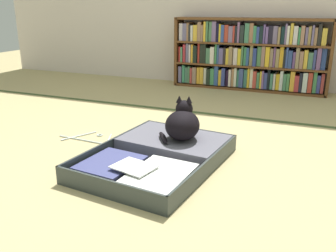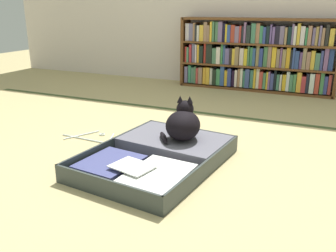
{
  "view_description": "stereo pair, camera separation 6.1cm",
  "coord_description": "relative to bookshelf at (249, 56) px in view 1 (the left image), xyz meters",
  "views": [
    {
      "loc": [
        0.7,
        -1.58,
        0.84
      ],
      "look_at": [
        -0.03,
        0.17,
        0.21
      ],
      "focal_mm": 38.84,
      "sensor_mm": 36.0,
      "label": 1
    },
    {
      "loc": [
        0.76,
        -1.56,
        0.84
      ],
      "look_at": [
        -0.03,
        0.17,
        0.21
      ],
      "focal_mm": 38.84,
      "sensor_mm": 36.0,
      "label": 2
    }
  ],
  "objects": [
    {
      "name": "black_cat",
      "position": [
        -0.01,
        -1.95,
        -0.17
      ],
      "size": [
        0.28,
        0.29,
        0.25
      ],
      "color": "black",
      "rests_on": "open_suitcase"
    },
    {
      "name": "ground_plane",
      "position": [
        -0.02,
        -2.27,
        -0.35
      ],
      "size": [
        10.0,
        10.0,
        0.0
      ],
      "primitive_type": "plane",
      "color": "tan"
    },
    {
      "name": "open_suitcase",
      "position": [
        -0.08,
        -2.11,
        -0.31
      ],
      "size": [
        0.72,
        0.93,
        0.1
      ],
      "color": "#323A39",
      "rests_on": "ground_plane"
    },
    {
      "name": "tatami_border",
      "position": [
        -0.02,
        -1.07,
        -0.35
      ],
      "size": [
        4.8,
        0.05,
        0.0
      ],
      "color": "#3C4E29",
      "rests_on": "ground_plane"
    },
    {
      "name": "bookshelf",
      "position": [
        0.0,
        0.0,
        0.0
      ],
      "size": [
        1.59,
        0.23,
        0.73
      ],
      "color": "brown",
      "rests_on": "ground_plane"
    },
    {
      "name": "clothes_hanger",
      "position": [
        -0.65,
        -1.95,
        -0.35
      ],
      "size": [
        0.47,
        0.25,
        0.01
      ],
      "color": "silver",
      "rests_on": "ground_plane"
    }
  ]
}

